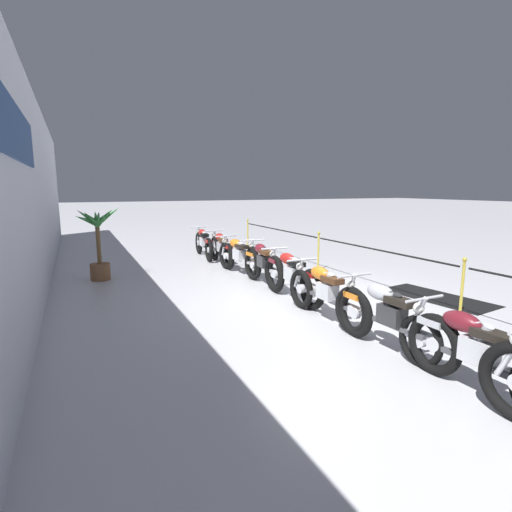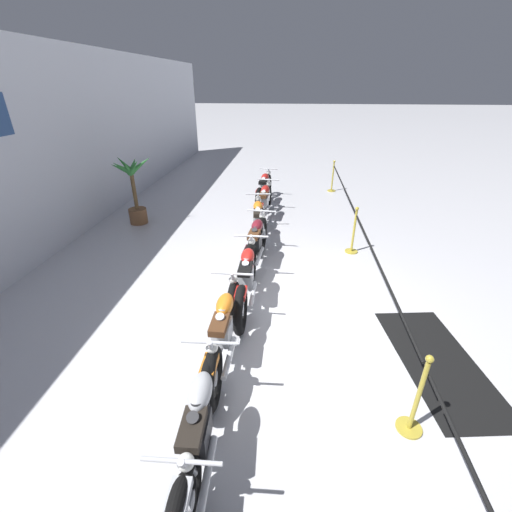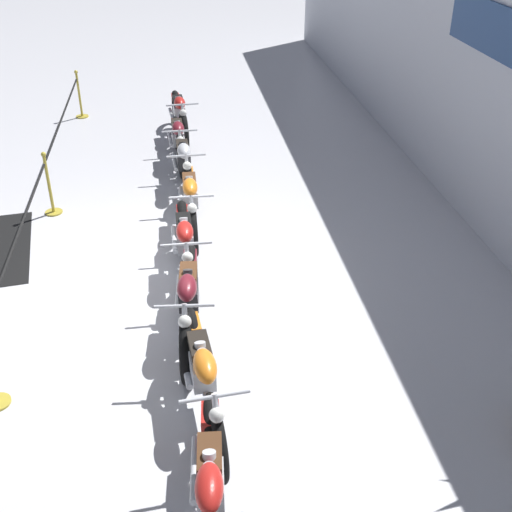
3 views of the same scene
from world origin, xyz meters
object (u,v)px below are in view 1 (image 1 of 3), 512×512
at_px(stanchion_far_left, 431,267).
at_px(stanchion_mid_left, 461,297).
at_px(floor_banner, 437,297).
at_px(stanchion_far_right, 248,237).
at_px(motorcycle_orange_3, 325,294).
at_px(motorcycle_red_8, 204,243).
at_px(potted_palm_left_of_row, 98,241).
at_px(motorcycle_red_7, 221,249).
at_px(motorcycle_orange_6, 238,256).
at_px(motorcycle_maroon_5, 263,264).
at_px(stanchion_mid_right, 318,257).
at_px(motorcycle_silver_2, 388,318).
at_px(motorcycle_maroon_1, 474,352).
at_px(motorcycle_red_4, 291,276).

height_order(stanchion_far_left, stanchion_mid_left, same).
bearing_deg(floor_banner, stanchion_far_right, -2.98).
relative_size(motorcycle_orange_3, floor_banner, 1.05).
xyz_separation_m(motorcycle_red_8, stanchion_far_left, (-6.93, -2.23, 0.30)).
bearing_deg(potted_palm_left_of_row, motorcycle_red_8, -58.33).
bearing_deg(stanchion_far_left, stanchion_far_right, 0.00).
xyz_separation_m(motorcycle_red_7, stanchion_far_right, (2.97, -2.11, -0.11)).
xyz_separation_m(motorcycle_orange_6, motorcycle_red_8, (2.75, 0.08, -0.00)).
xyz_separation_m(motorcycle_maroon_5, stanchion_mid_right, (0.85, -2.06, -0.13)).
bearing_deg(stanchion_mid_right, motorcycle_maroon_5, 112.51).
distance_m(motorcycle_silver_2, motorcycle_red_8, 8.19).
relative_size(motorcycle_maroon_1, motorcycle_orange_3, 0.90).
height_order(motorcycle_orange_6, stanchion_far_left, stanchion_far_left).
distance_m(stanchion_far_left, stanchion_mid_right, 3.75).
bearing_deg(potted_palm_left_of_row, motorcycle_maroon_1, -155.83).
height_order(motorcycle_orange_6, potted_palm_left_of_row, potted_palm_left_of_row).
bearing_deg(motorcycle_maroon_5, motorcycle_red_8, 2.36).
relative_size(motorcycle_orange_3, stanchion_far_left, 0.16).
bearing_deg(floor_banner, motorcycle_red_7, 20.67).
height_order(motorcycle_silver_2, potted_palm_left_of_row, potted_palm_left_of_row).
bearing_deg(stanchion_far_left, motorcycle_orange_3, 85.74).
bearing_deg(motorcycle_red_4, motorcycle_orange_6, 1.55).
distance_m(motorcycle_red_7, stanchion_mid_left, 6.59).
relative_size(motorcycle_maroon_1, floor_banner, 0.95).
relative_size(motorcycle_orange_6, stanchion_mid_right, 2.13).
bearing_deg(motorcycle_silver_2, stanchion_far_right, -12.45).
height_order(motorcycle_red_4, motorcycle_red_7, motorcycle_red_4).
height_order(motorcycle_red_4, stanchion_mid_right, stanchion_mid_right).
height_order(motorcycle_maroon_1, stanchion_mid_left, stanchion_mid_left).
distance_m(motorcycle_maroon_5, stanchion_mid_right, 2.23).
height_order(motorcycle_red_4, floor_banner, motorcycle_red_4).
relative_size(motorcycle_maroon_1, motorcycle_red_8, 0.90).
height_order(motorcycle_red_4, stanchion_far_right, stanchion_far_right).
distance_m(motorcycle_maroon_1, motorcycle_orange_3, 2.66).
bearing_deg(motorcycle_silver_2, stanchion_mid_right, -23.42).
relative_size(motorcycle_maroon_5, stanchion_far_right, 2.14).
bearing_deg(floor_banner, stanchion_far_left, 112.56).
height_order(motorcycle_maroon_1, stanchion_mid_right, stanchion_mid_right).
distance_m(motorcycle_silver_2, stanchion_far_left, 2.53).
bearing_deg(stanchion_mid_right, motorcycle_orange_3, 148.27).
xyz_separation_m(motorcycle_orange_3, floor_banner, (0.25, -2.90, -0.46)).
bearing_deg(stanchion_mid_left, stanchion_far_left, 0.00).
distance_m(motorcycle_silver_2, motorcycle_orange_3, 1.43).
xyz_separation_m(motorcycle_red_4, motorcycle_maroon_5, (1.33, -0.01, 0.01)).
relative_size(motorcycle_orange_6, potted_palm_left_of_row, 1.25).
distance_m(motorcycle_red_7, stanchion_mid_right, 2.80).
distance_m(motorcycle_red_4, motorcycle_maroon_5, 1.33).
bearing_deg(stanchion_far_right, stanchion_far_left, 180.00).
relative_size(motorcycle_red_8, stanchion_far_right, 2.20).
relative_size(stanchion_far_left, stanchion_mid_right, 13.34).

